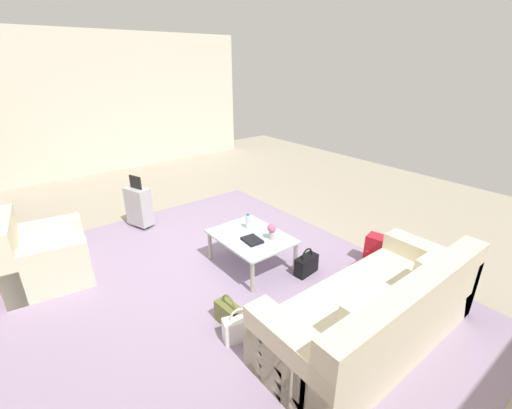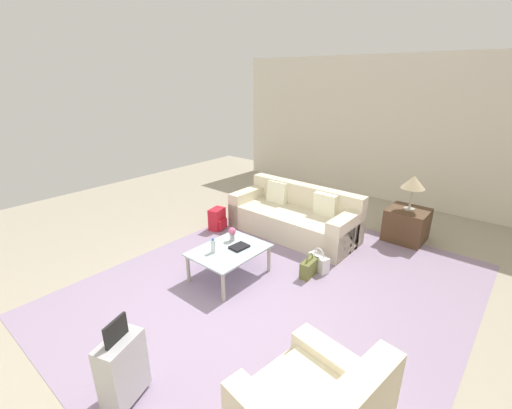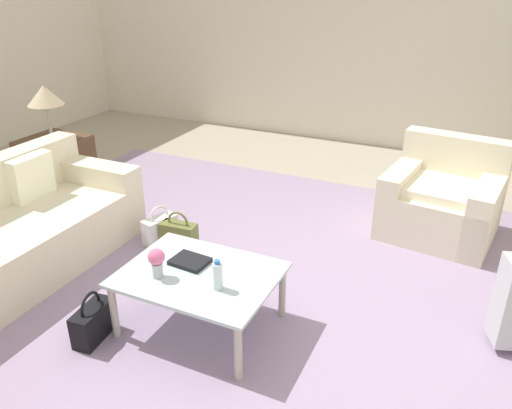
% 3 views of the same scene
% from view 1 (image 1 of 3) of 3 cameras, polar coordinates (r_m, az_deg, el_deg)
% --- Properties ---
extents(ground_plane, '(12.00, 12.00, 0.00)m').
position_cam_1_polar(ground_plane, '(4.61, -8.87, -9.86)').
color(ground_plane, '#A89E89').
extents(wall_right, '(0.12, 8.00, 3.10)m').
position_cam_1_polar(wall_right, '(8.74, -27.00, 14.44)').
color(wall_right, silver).
rests_on(wall_right, ground).
extents(area_rug, '(5.20, 4.40, 0.01)m').
position_cam_1_polar(area_rug, '(4.10, -7.02, -14.37)').
color(area_rug, '#9984A3').
rests_on(area_rug, ground).
extents(couch, '(0.95, 2.26, 0.85)m').
position_cam_1_polar(couch, '(3.49, 19.89, -17.31)').
color(couch, beige).
rests_on(couch, ground).
extents(armchair, '(1.07, 1.00, 0.87)m').
position_cam_1_polar(armchair, '(4.86, -32.29, -7.56)').
color(armchair, beige).
rests_on(armchair, ground).
extents(coffee_table, '(1.02, 0.78, 0.43)m').
position_cam_1_polar(coffee_table, '(4.36, -0.80, -5.79)').
color(coffee_table, silver).
rests_on(coffee_table, ground).
extents(water_bottle, '(0.06, 0.06, 0.20)m').
position_cam_1_polar(water_bottle, '(4.49, -1.36, -2.84)').
color(water_bottle, silver).
rests_on(water_bottle, coffee_table).
extents(coffee_table_book, '(0.26, 0.21, 0.03)m').
position_cam_1_polar(coffee_table_book, '(4.20, -0.66, -5.96)').
color(coffee_table_book, black).
rests_on(coffee_table_book, coffee_table).
extents(flower_vase, '(0.11, 0.11, 0.21)m').
position_cam_1_polar(flower_vase, '(4.21, 2.65, -4.24)').
color(flower_vase, '#B2B7BC').
rests_on(flower_vase, coffee_table).
extents(suitcase_silver, '(0.45, 0.34, 0.85)m').
position_cam_1_polar(suitcase_silver, '(5.70, -18.95, -0.20)').
color(suitcase_silver, '#B7B7BC').
rests_on(suitcase_silver, ground).
extents(handbag_olive, '(0.33, 0.16, 0.36)m').
position_cam_1_polar(handbag_olive, '(3.60, -4.49, -17.77)').
color(handbag_olive, olive).
rests_on(handbag_olive, ground).
extents(handbag_black, '(0.17, 0.33, 0.36)m').
position_cam_1_polar(handbag_black, '(4.36, 8.39, -9.88)').
color(handbag_black, black).
rests_on(handbag_black, ground).
extents(handbag_white, '(0.23, 0.35, 0.36)m').
position_cam_1_polar(handbag_white, '(3.46, -2.71, -19.82)').
color(handbag_white, white).
rests_on(handbag_white, ground).
extents(backpack_red, '(0.34, 0.30, 0.40)m').
position_cam_1_polar(backpack_red, '(4.73, 19.57, -7.36)').
color(backpack_red, red).
rests_on(backpack_red, ground).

